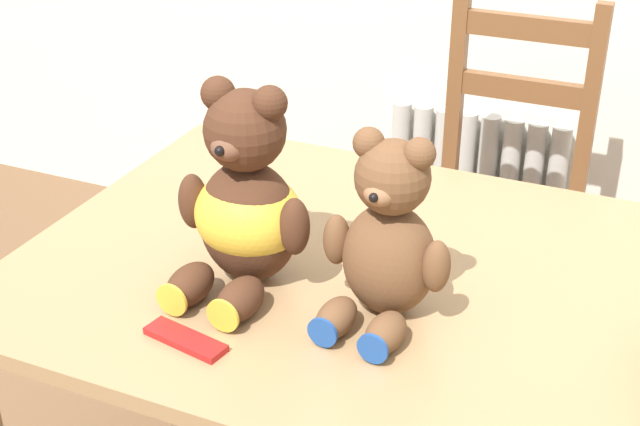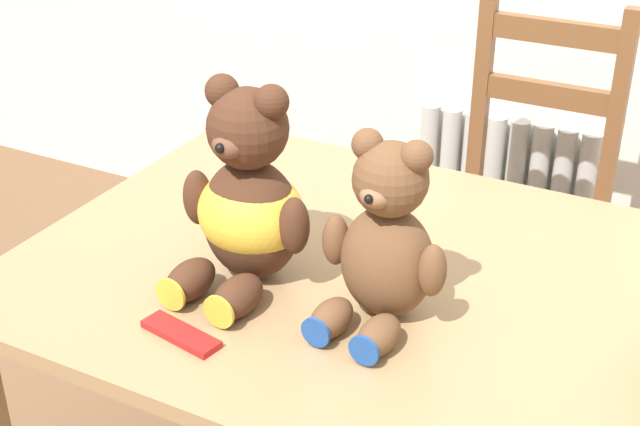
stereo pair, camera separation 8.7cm
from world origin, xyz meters
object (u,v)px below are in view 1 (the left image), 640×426
teddy_bear_left (246,206)px  teddy_bear_right (387,241)px  chocolate_bar (186,340)px  wooden_chair_behind (500,207)px

teddy_bear_left → teddy_bear_right: (0.26, -0.00, -0.01)m
chocolate_bar → teddy_bear_left: bearing=89.6°
wooden_chair_behind → teddy_bear_left: size_ratio=2.78×
chocolate_bar → teddy_bear_right: bearing=38.8°
teddy_bear_left → teddy_bear_right: teddy_bear_left is taller
wooden_chair_behind → chocolate_bar: bearing=77.3°
teddy_bear_right → chocolate_bar: bearing=43.7°
teddy_bear_left → teddy_bear_right: size_ratio=1.14×
teddy_bear_left → chocolate_bar: (-0.00, -0.21, -0.14)m
wooden_chair_behind → chocolate_bar: size_ratio=7.06×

